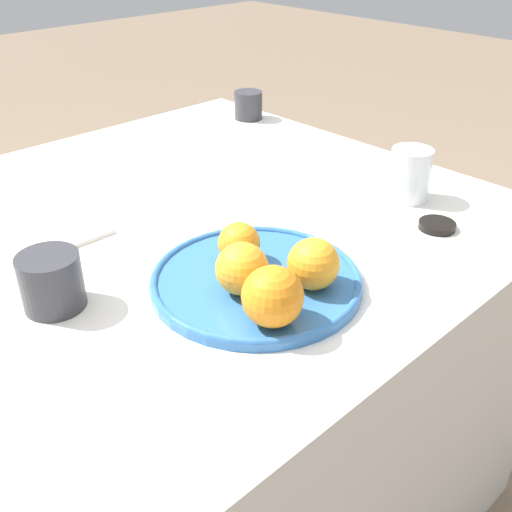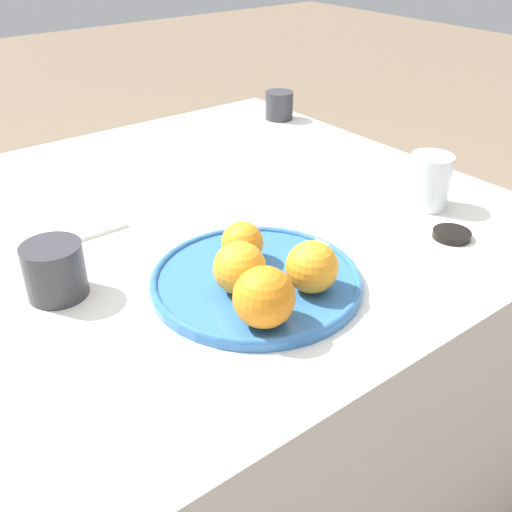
# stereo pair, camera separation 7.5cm
# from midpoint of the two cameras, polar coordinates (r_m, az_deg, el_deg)

# --- Properties ---
(table) EXTENTS (1.46, 1.04, 0.75)m
(table) POSITION_cam_midpoint_polar(r_m,az_deg,el_deg) (1.24, -14.96, -14.65)
(table) COLOR silver
(table) RESTS_ON ground_plane
(fruit_platter) EXTENTS (0.31, 0.31, 0.02)m
(fruit_platter) POSITION_cam_midpoint_polar(r_m,az_deg,el_deg) (0.88, -2.43, -2.32)
(fruit_platter) COLOR #336BAD
(fruit_platter) RESTS_ON table
(orange_0) EXTENTS (0.08, 0.08, 0.08)m
(orange_0) POSITION_cam_midpoint_polar(r_m,az_deg,el_deg) (0.84, 2.96, -0.83)
(orange_0) COLOR orange
(orange_0) RESTS_ON fruit_platter
(orange_1) EXTENTS (0.08, 0.08, 0.08)m
(orange_1) POSITION_cam_midpoint_polar(r_m,az_deg,el_deg) (0.83, -3.92, -1.28)
(orange_1) COLOR orange
(orange_1) RESTS_ON fruit_platter
(orange_2) EXTENTS (0.06, 0.06, 0.06)m
(orange_2) POSITION_cam_midpoint_polar(r_m,az_deg,el_deg) (0.91, -3.99, 1.16)
(orange_2) COLOR orange
(orange_2) RESTS_ON fruit_platter
(orange_3) EXTENTS (0.08, 0.08, 0.08)m
(orange_3) POSITION_cam_midpoint_polar(r_m,az_deg,el_deg) (0.77, -1.20, -3.96)
(orange_3) COLOR orange
(orange_3) RESTS_ON fruit_platter
(water_glass) EXTENTS (0.08, 0.08, 0.10)m
(water_glass) POSITION_cam_midpoint_polar(r_m,az_deg,el_deg) (1.16, 12.65, 7.54)
(water_glass) COLOR silver
(water_glass) RESTS_ON table
(cup_0) EXTENTS (0.07, 0.07, 0.07)m
(cup_0) POSITION_cam_midpoint_polar(r_m,az_deg,el_deg) (1.60, -2.12, 14.14)
(cup_0) COLOR #333338
(cup_0) RESTS_ON table
(cup_1) EXTENTS (0.09, 0.09, 0.08)m
(cup_1) POSITION_cam_midpoint_polar(r_m,az_deg,el_deg) (0.88, -21.24, -2.34)
(cup_1) COLOR #333338
(cup_1) RESTS_ON table
(napkin) EXTENTS (0.13, 0.11, 0.01)m
(napkin) POSITION_cam_midpoint_polar(r_m,az_deg,el_deg) (1.08, -19.51, 2.12)
(napkin) COLOR silver
(napkin) RESTS_ON table
(soy_dish) EXTENTS (0.06, 0.06, 0.01)m
(soy_dish) POSITION_cam_midpoint_polar(r_m,az_deg,el_deg) (1.07, 14.97, 2.78)
(soy_dish) COLOR black
(soy_dish) RESTS_ON table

